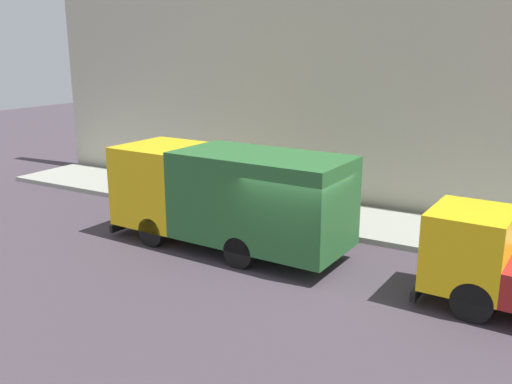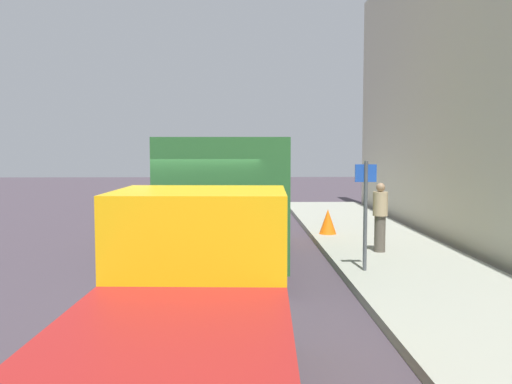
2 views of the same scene
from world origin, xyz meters
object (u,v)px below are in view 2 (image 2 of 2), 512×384
Objects in this scene: small_flatbed_truck at (185,318)px; pedestrian_walking at (380,216)px; street_sign_post at (365,205)px; large_utility_truck at (232,193)px; traffic_cone_orange at (328,222)px.

small_flatbed_truck is 3.28× the size of pedestrian_walking.
large_utility_truck is at bearing 144.86° from street_sign_post.
large_utility_truck is at bearing -104.56° from pedestrian_walking.
small_flatbed_truck reaches higher than traffic_cone_orange.
pedestrian_walking is at bearing 68.10° from street_sign_post.
street_sign_post is (3.10, 5.96, 0.48)m from small_flatbed_truck.
street_sign_post is (2.76, -1.94, -0.10)m from large_utility_truck.
large_utility_truck is at bearing -133.09° from traffic_cone_orange.
small_flatbed_truck is 6.74m from street_sign_post.
large_utility_truck is 1.33× the size of small_flatbed_truck.
street_sign_post is at bearing -38.13° from pedestrian_walking.
large_utility_truck is 4.35× the size of pedestrian_walking.
large_utility_truck reaches higher than street_sign_post.
large_utility_truck is 3.38m from street_sign_post.
large_utility_truck is 10.08× the size of traffic_cone_orange.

